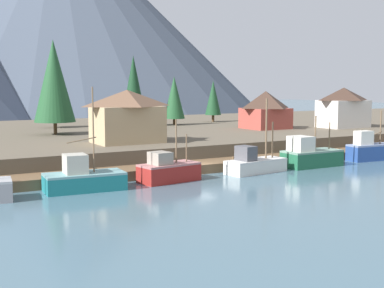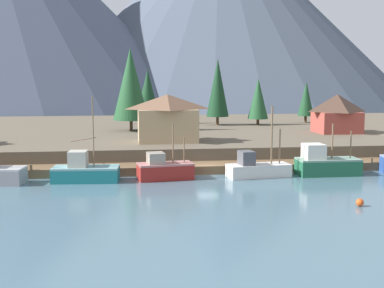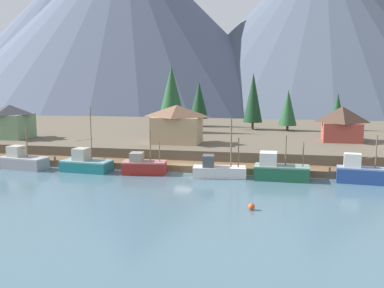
{
  "view_description": "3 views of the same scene",
  "coord_description": "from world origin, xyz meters",
  "views": [
    {
      "loc": [
        -28.79,
        -47.49,
        9.53
      ],
      "look_at": [
        0.29,
        2.94,
        2.96
      ],
      "focal_mm": 49.26,
      "sensor_mm": 36.0,
      "label": 1
    },
    {
      "loc": [
        -9.53,
        -59.8,
        11.52
      ],
      "look_at": [
        -1.41,
        3.71,
        3.16
      ],
      "focal_mm": 49.62,
      "sensor_mm": 36.0,
      "label": 2
    },
    {
      "loc": [
        14.1,
        -60.89,
        13.32
      ],
      "look_at": [
        0.65,
        3.15,
        3.69
      ],
      "focal_mm": 41.93,
      "sensor_mm": 36.0,
      "label": 3
    }
  ],
  "objects": [
    {
      "name": "conifer_back_left",
      "position": [
        7.22,
        34.69,
        9.25
      ],
      "size": [
        4.04,
        4.04,
        11.96
      ],
      "color": "#4C3823",
      "rests_on": "shoreline_bank"
    },
    {
      "name": "house_red",
      "position": [
        23.61,
        19.75,
        5.59
      ],
      "size": [
        6.73,
        6.35,
        6.03
      ],
      "color": "#9E4238",
      "rests_on": "shoreline_bank"
    },
    {
      "name": "conifer_near_right",
      "position": [
        -8.46,
        26.57,
        10.05
      ],
      "size": [
        5.77,
        5.77,
        13.31
      ],
      "color": "#4C3823",
      "rests_on": "shoreline_bank"
    },
    {
      "name": "house_tan",
      "position": [
        -3.74,
        11.68,
        5.78
      ],
      "size": [
        8.31,
        5.89,
        6.42
      ],
      "color": "tan",
      "rests_on": "shoreline_bank"
    },
    {
      "name": "fishing_boat_grey",
      "position": [
        -23.97,
        -2.08,
        1.17
      ],
      "size": [
        7.44,
        3.89,
        6.25
      ],
      "rotation": [
        0.0,
        0.0,
        -0.14
      ],
      "color": "gray",
      "rests_on": "ground_plane"
    },
    {
      "name": "fishing_boat_blue",
      "position": [
        24.09,
        -1.54,
        1.29
      ],
      "size": [
        7.27,
        2.88,
        6.27
      ],
      "rotation": [
        0.0,
        0.0,
        -0.09
      ],
      "color": "navy",
      "rests_on": "ground_plane"
    },
    {
      "name": "fishing_boat_teal",
      "position": [
        -13.92,
        -2.02,
        1.1
      ],
      "size": [
        7.33,
        3.74,
        9.34
      ],
      "rotation": [
        0.0,
        0.0,
        -0.08
      ],
      "color": "#196B70",
      "rests_on": "ground_plane"
    },
    {
      "name": "channel_buoy",
      "position": [
        10.96,
        -16.38,
        0.35
      ],
      "size": [
        0.7,
        0.7,
        0.7
      ],
      "primitive_type": "sphere",
      "color": "#E04C19",
      "rests_on": "ground_plane"
    },
    {
      "name": "dock",
      "position": [
        0.0,
        1.99,
        0.5
      ],
      "size": [
        80.0,
        4.0,
        1.6
      ],
      "color": "brown",
      "rests_on": "ground_plane"
    },
    {
      "name": "fishing_boat_red",
      "position": [
        -5.25,
        -1.93,
        1.11
      ],
      "size": [
        6.34,
        3.53,
        6.14
      ],
      "rotation": [
        0.0,
        0.0,
        0.14
      ],
      "color": "maroon",
      "rests_on": "ground_plane"
    },
    {
      "name": "fishing_boat_green",
      "position": [
        13.47,
        -1.74,
        1.31
      ],
      "size": [
        7.11,
        3.16,
        5.95
      ],
      "rotation": [
        0.0,
        0.0,
        0.0
      ],
      "color": "#1E5B3D",
      "rests_on": "ground_plane"
    },
    {
      "name": "mountain_west_peak",
      "position": [
        -88.91,
        151.39,
        35.42
      ],
      "size": [
        137.15,
        137.15,
        70.84
      ],
      "primitive_type": "cone",
      "color": "#4C566B",
      "rests_on": "ground_plane"
    },
    {
      "name": "conifer_near_left",
      "position": [
        24.64,
        37.14,
        7.07
      ],
      "size": [
        3.04,
        3.04,
        7.84
      ],
      "color": "#4C3823",
      "rests_on": "shoreline_bank"
    },
    {
      "name": "fishing_boat_white",
      "position": [
        5.31,
        -1.94,
        0.99
      ],
      "size": [
        7.39,
        3.55,
        8.03
      ],
      "rotation": [
        0.0,
        0.0,
        0.13
      ],
      "color": "silver",
      "rests_on": "ground_plane"
    },
    {
      "name": "conifer_mid_left",
      "position": [
        14.49,
        33.77,
        7.3
      ],
      "size": [
        3.71,
        3.71,
        8.49
      ],
      "color": "#4C3823",
      "rests_on": "shoreline_bank"
    },
    {
      "name": "conifer_mid_right",
      "position": [
        -5.18,
        38.56,
        8.43
      ],
      "size": [
        4.2,
        4.2,
        10.07
      ],
      "color": "#4C3823",
      "rests_on": "shoreline_bank"
    },
    {
      "name": "mountain_east_peak",
      "position": [
        28.3,
        150.86,
        36.49
      ],
      "size": [
        149.49,
        149.49,
        72.97
      ],
      "primitive_type": "cone",
      "color": "#475160",
      "rests_on": "ground_plane"
    },
    {
      "name": "mountain_central_peak",
      "position": [
        -56.28,
        132.58,
        38.0
      ],
      "size": [
        154.76,
        154.76,
        76.0
      ],
      "primitive_type": "cone",
      "color": "#4C566B",
      "rests_on": "ground_plane"
    },
    {
      "name": "house_green",
      "position": [
        -34.84,
        11.56,
        5.59
      ],
      "size": [
        7.11,
        6.32,
        6.06
      ],
      "color": "#6B8E66",
      "rests_on": "shoreline_bank"
    },
    {
      "name": "shoreline_bank",
      "position": [
        0.0,
        32.0,
        1.25
      ],
      "size": [
        400.0,
        56.0,
        2.5
      ],
      "primitive_type": "cube",
      "color": "brown",
      "rests_on": "ground_plane"
    },
    {
      "name": "ground_plane",
      "position": [
        0.0,
        20.0,
        -0.5
      ],
      "size": [
        400.0,
        400.0,
        1.0
      ],
      "primitive_type": "cube",
      "color": "#476675"
    }
  ]
}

